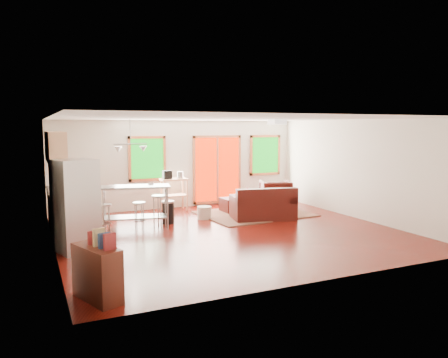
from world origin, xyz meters
name	(u,v)px	position (x,y,z in m)	size (l,w,h in m)	color
floor	(229,233)	(0.00, 0.00, -0.01)	(7.50, 7.00, 0.02)	#3E0905
ceiling	(230,118)	(0.00, 0.00, 2.61)	(7.50, 7.00, 0.02)	silver
back_wall	(180,164)	(0.00, 3.51, 1.30)	(7.50, 0.02, 2.60)	beige
left_wall	(51,185)	(-3.76, 0.00, 1.30)	(0.02, 7.00, 2.60)	beige
right_wall	(359,169)	(3.76, 0.00, 1.30)	(0.02, 7.00, 2.60)	beige
front_wall	(326,199)	(0.00, -3.51, 1.30)	(7.50, 0.02, 2.60)	beige
window_left	(147,159)	(-1.00, 3.46, 1.50)	(1.10, 0.05, 1.30)	#0A570D
french_doors	(217,169)	(1.20, 3.46, 1.10)	(1.60, 0.05, 2.10)	#B41700
window_right	(265,155)	(2.90, 3.46, 1.50)	(1.10, 0.05, 1.30)	#0A570D
rug	(254,214)	(1.52, 1.61, 0.01)	(2.87, 2.21, 0.03)	#54633A
loveseat	(263,207)	(1.41, 0.92, 0.34)	(1.75, 1.21, 0.86)	black
coffee_table	(266,201)	(2.00, 1.80, 0.31)	(1.03, 0.81, 0.36)	#3E170E
armchair	(275,192)	(2.65, 2.38, 0.45)	(0.87, 0.81, 0.89)	black
ottoman	(233,205)	(1.11, 2.15, 0.20)	(0.60, 0.60, 0.40)	black
pouf	(204,213)	(0.03, 1.61, 0.16)	(0.38, 0.38, 0.33)	beige
vase	(248,194)	(1.54, 2.04, 0.50)	(0.18, 0.19, 0.28)	silver
book	(270,194)	(2.00, 1.57, 0.55)	(0.22, 0.03, 0.30)	maroon
cabinets	(61,192)	(-3.49, 1.70, 0.93)	(0.64, 2.24, 2.30)	tan
refrigerator	(76,205)	(-3.34, -0.14, 0.90)	(0.91, 0.89, 1.79)	#B7BABC
island	(136,199)	(-1.86, 1.30, 0.70)	(1.71, 0.97, 1.02)	#B7BABC
cup	(151,184)	(-1.45, 1.42, 1.02)	(0.14, 0.11, 0.14)	silver
bar_stool_a	(105,211)	(-2.59, 1.22, 0.48)	(0.32, 0.32, 0.65)	#B7BABC
bar_stool_b	(139,209)	(-1.80, 1.21, 0.47)	(0.30, 0.30, 0.64)	#B7BABC
bar_stool_c	(159,203)	(-1.30, 1.20, 0.57)	(0.45, 0.45, 0.77)	#B7BABC
trash_can	(168,212)	(-1.00, 1.47, 0.29)	(0.41, 0.41, 0.57)	black
kitchen_cart	(173,183)	(-0.36, 3.09, 0.80)	(0.77, 0.50, 1.17)	tan
bookshelf	(97,272)	(-3.35, -2.82, 0.40)	(0.62, 0.92, 1.01)	#3E170E
ceiling_flush	(277,122)	(1.60, 0.60, 2.53)	(0.35, 0.35, 0.12)	white
pendant_light	(131,148)	(-1.90, 1.50, 1.90)	(0.80, 0.18, 0.79)	gray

